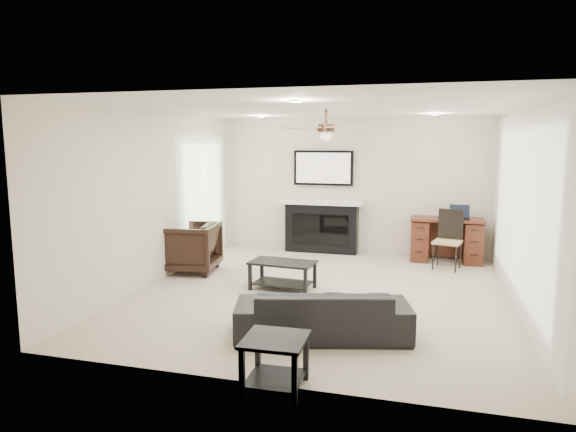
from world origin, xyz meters
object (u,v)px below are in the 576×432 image
at_px(armchair, 190,247).
at_px(fireplace_unit, 322,202).
at_px(coffee_table, 283,275).
at_px(sofa, 322,312).
at_px(desk, 446,240).

bearing_deg(armchair, fireplace_unit, 131.06).
height_order(coffee_table, fireplace_unit, fireplace_unit).
relative_size(sofa, desk, 1.51).
distance_m(armchair, coffee_table, 1.80).
relative_size(sofa, armchair, 2.12).
relative_size(armchair, coffee_table, 0.97).
bearing_deg(coffee_table, fireplace_unit, 94.35).
bearing_deg(coffee_table, desk, 51.24).
relative_size(sofa, coffee_table, 2.05).
height_order(sofa, desk, desk).
height_order(sofa, fireplace_unit, fireplace_unit).
distance_m(sofa, coffee_table, 1.84).
bearing_deg(armchair, coffee_table, 64.33).
relative_size(fireplace_unit, desk, 1.57).
relative_size(armchair, fireplace_unit, 0.46).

